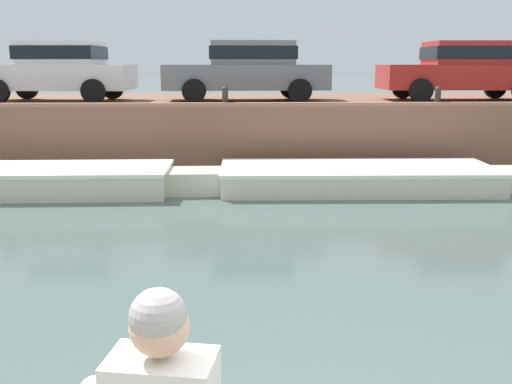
{
  "coord_description": "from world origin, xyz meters",
  "views": [
    {
      "loc": [
        -0.38,
        -2.19,
        2.59
      ],
      "look_at": [
        -0.19,
        3.88,
        1.22
      ],
      "focal_mm": 40.0,
      "sensor_mm": 36.0,
      "label": 1
    }
  ],
  "objects_px": {
    "boat_moored_west_cream": "(49,180)",
    "mooring_bollard_east": "(438,95)",
    "car_centre_red": "(464,68)",
    "mooring_bollard_mid": "(225,95)",
    "boat_moored_central_cream": "(370,178)",
    "car_left_inner_grey": "(248,68)",
    "car_leftmost_white": "(59,68)"
  },
  "relations": [
    {
      "from": "boat_moored_central_cream",
      "to": "car_left_inner_grey",
      "type": "relative_size",
      "value": 1.57
    },
    {
      "from": "boat_moored_west_cream",
      "to": "mooring_bollard_mid",
      "type": "xyz_separation_m",
      "value": [
        3.58,
        1.99,
        1.6
      ]
    },
    {
      "from": "car_leftmost_white",
      "to": "mooring_bollard_east",
      "type": "relative_size",
      "value": 8.9
    },
    {
      "from": "car_leftmost_white",
      "to": "mooring_bollard_east",
      "type": "distance_m",
      "value": 9.62
    },
    {
      "from": "mooring_bollard_east",
      "to": "car_leftmost_white",
      "type": "bearing_deg",
      "value": 168.76
    },
    {
      "from": "mooring_bollard_east",
      "to": "boat_moored_west_cream",
      "type": "bearing_deg",
      "value": -166.99
    },
    {
      "from": "car_leftmost_white",
      "to": "car_left_inner_grey",
      "type": "bearing_deg",
      "value": 0.07
    },
    {
      "from": "car_left_inner_grey",
      "to": "mooring_bollard_east",
      "type": "bearing_deg",
      "value": -22.77
    },
    {
      "from": "car_left_inner_grey",
      "to": "mooring_bollard_east",
      "type": "relative_size",
      "value": 9.8
    },
    {
      "from": "car_leftmost_white",
      "to": "car_centre_red",
      "type": "distance_m",
      "value": 10.74
    },
    {
      "from": "mooring_bollard_mid",
      "to": "mooring_bollard_east",
      "type": "height_order",
      "value": "same"
    },
    {
      "from": "boat_moored_west_cream",
      "to": "car_left_inner_grey",
      "type": "height_order",
      "value": "car_left_inner_grey"
    },
    {
      "from": "car_leftmost_white",
      "to": "mooring_bollard_east",
      "type": "xyz_separation_m",
      "value": [
        9.42,
        -1.87,
        -0.61
      ]
    },
    {
      "from": "boat_moored_central_cream",
      "to": "car_centre_red",
      "type": "xyz_separation_m",
      "value": [
        3.28,
        3.69,
        2.23
      ]
    },
    {
      "from": "boat_moored_west_cream",
      "to": "mooring_bollard_east",
      "type": "xyz_separation_m",
      "value": [
        8.62,
        1.99,
        1.6
      ]
    },
    {
      "from": "car_centre_red",
      "to": "mooring_bollard_mid",
      "type": "relative_size",
      "value": 9.66
    },
    {
      "from": "car_centre_red",
      "to": "mooring_bollard_mid",
      "type": "distance_m",
      "value": 6.65
    },
    {
      "from": "car_left_inner_grey",
      "to": "mooring_bollard_east",
      "type": "xyz_separation_m",
      "value": [
        4.47,
        -1.88,
        -0.61
      ]
    },
    {
      "from": "car_left_inner_grey",
      "to": "mooring_bollard_mid",
      "type": "bearing_deg",
      "value": -106.71
    },
    {
      "from": "mooring_bollard_mid",
      "to": "boat_moored_west_cream",
      "type": "bearing_deg",
      "value": -150.93
    },
    {
      "from": "boat_moored_west_cream",
      "to": "car_left_inner_grey",
      "type": "relative_size",
      "value": 1.5
    },
    {
      "from": "mooring_bollard_east",
      "to": "car_centre_red",
      "type": "bearing_deg",
      "value": 54.84
    },
    {
      "from": "boat_moored_central_cream",
      "to": "mooring_bollard_mid",
      "type": "xyz_separation_m",
      "value": [
        -3.07,
        1.82,
        1.62
      ]
    },
    {
      "from": "car_left_inner_grey",
      "to": "car_centre_red",
      "type": "distance_m",
      "value": 5.79
    },
    {
      "from": "car_leftmost_white",
      "to": "car_left_inner_grey",
      "type": "distance_m",
      "value": 4.95
    },
    {
      "from": "boat_moored_west_cream",
      "to": "mooring_bollard_east",
      "type": "distance_m",
      "value": 8.99
    },
    {
      "from": "car_leftmost_white",
      "to": "mooring_bollard_east",
      "type": "bearing_deg",
      "value": -11.24
    },
    {
      "from": "boat_moored_west_cream",
      "to": "car_left_inner_grey",
      "type": "bearing_deg",
      "value": 43.02
    },
    {
      "from": "car_leftmost_white",
      "to": "mooring_bollard_east",
      "type": "height_order",
      "value": "car_leftmost_white"
    },
    {
      "from": "boat_moored_west_cream",
      "to": "car_centre_red",
      "type": "distance_m",
      "value": 10.89
    },
    {
      "from": "boat_moored_west_cream",
      "to": "car_left_inner_grey",
      "type": "xyz_separation_m",
      "value": [
        4.14,
        3.87,
        2.21
      ]
    },
    {
      "from": "boat_moored_west_cream",
      "to": "boat_moored_central_cream",
      "type": "relative_size",
      "value": 0.96
    }
  ]
}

